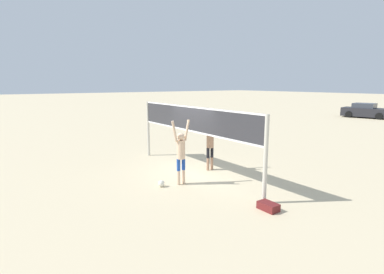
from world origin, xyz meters
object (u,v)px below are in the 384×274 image
at_px(player_blocker, 210,141).
at_px(gear_bag, 268,206).
at_px(player_spiker, 181,151).
at_px(parked_car_near, 366,111).
at_px(volleyball_net, 192,126).
at_px(volleyball, 161,184).

bearing_deg(player_blocker, gear_bag, 74.06).
xyz_separation_m(player_spiker, player_blocker, (-0.77, 1.87, 0.02)).
bearing_deg(parked_car_near, volleyball_net, -90.09).
height_order(volleyball_net, volleyball, volleyball_net).
height_order(volleyball_net, player_spiker, volleyball_net).
xyz_separation_m(volleyball_net, player_blocker, (0.03, 0.84, -0.64)).
relative_size(player_blocker, gear_bag, 4.01).
relative_size(volleyball_net, player_spiker, 3.29).
height_order(volleyball, parked_car_near, parked_car_near).
height_order(volleyball_net, player_blocker, volleyball_net).
bearing_deg(player_blocker, player_spiker, 22.48).
distance_m(player_spiker, player_blocker, 2.02).
bearing_deg(volleyball_net, volleyball, -69.31).
distance_m(volleyball_net, parked_car_near, 25.51).
bearing_deg(parked_car_near, player_blocker, -89.61).
bearing_deg(gear_bag, volleyball, -156.41).
distance_m(player_spiker, gear_bag, 3.38).
bearing_deg(player_blocker, parked_car_near, -167.65).
xyz_separation_m(player_spiker, volleyball, (-0.16, -0.68, -1.04)).
bearing_deg(player_spiker, gear_bag, -76.39).
bearing_deg(volleyball, player_blocker, 103.49).
xyz_separation_m(volleyball, parked_car_near, (-5.89, 26.65, 0.54)).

